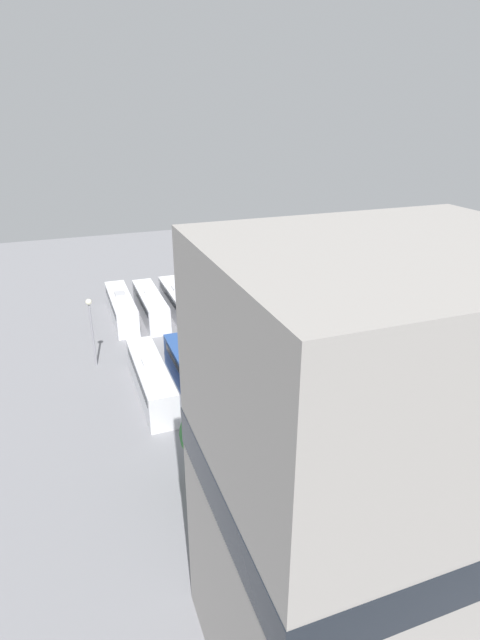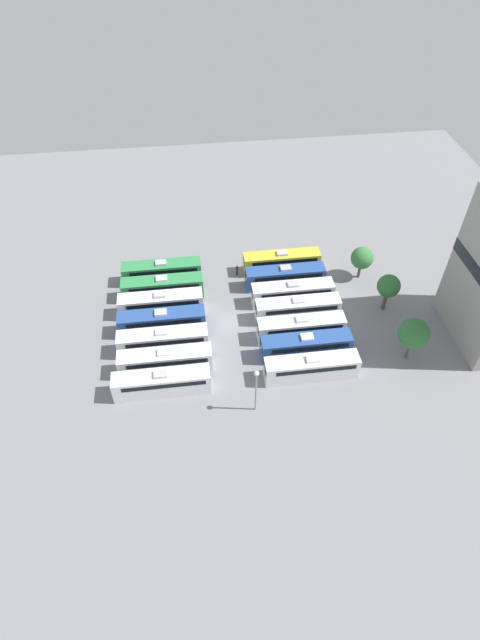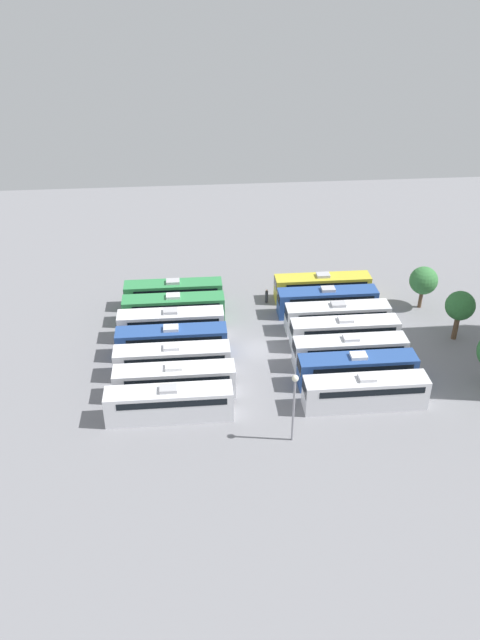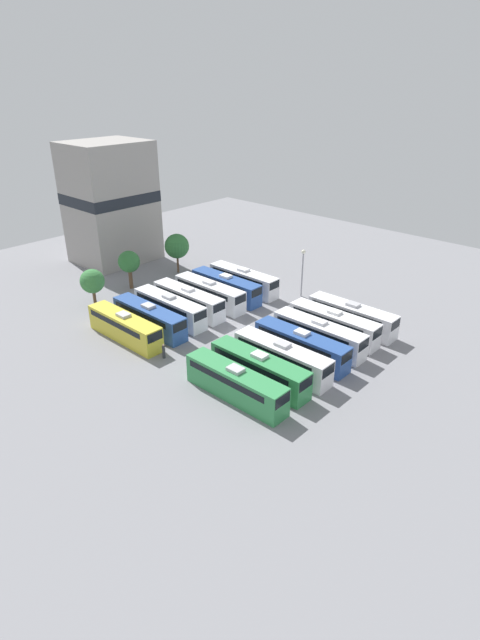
# 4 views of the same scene
# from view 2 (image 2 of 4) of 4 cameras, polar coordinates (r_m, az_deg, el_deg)

# --- Properties ---
(ground_plane) EXTENTS (111.35, 111.35, 0.00)m
(ground_plane) POSITION_cam_2_polar(r_m,az_deg,el_deg) (70.08, -1.15, -0.39)
(ground_plane) COLOR gray
(bus_0) EXTENTS (2.49, 11.85, 3.51)m
(bus_0) POSITION_cam_2_polar(r_m,az_deg,el_deg) (76.77, -8.88, 5.55)
(bus_0) COLOR #338C4C
(bus_0) RESTS_ON ground_plane
(bus_1) EXTENTS (2.49, 11.85, 3.51)m
(bus_1) POSITION_cam_2_polar(r_m,az_deg,el_deg) (73.96, -8.81, 3.76)
(bus_1) COLOR #338C4C
(bus_1) RESTS_ON ground_plane
(bus_2) EXTENTS (2.49, 11.85, 3.51)m
(bus_2) POSITION_cam_2_polar(r_m,az_deg,el_deg) (71.41, -8.99, 1.93)
(bus_2) COLOR white
(bus_2) RESTS_ON ground_plane
(bus_3) EXTENTS (2.49, 11.85, 3.51)m
(bus_3) POSITION_cam_2_polar(r_m,az_deg,el_deg) (68.79, -8.88, -0.11)
(bus_3) COLOR #284C93
(bus_3) RESTS_ON ground_plane
(bus_4) EXTENTS (2.49, 11.85, 3.51)m
(bus_4) POSITION_cam_2_polar(r_m,az_deg,el_deg) (66.26, -8.76, -2.30)
(bus_4) COLOR white
(bus_4) RESTS_ON ground_plane
(bus_5) EXTENTS (2.49, 11.85, 3.51)m
(bus_5) POSITION_cam_2_polar(r_m,az_deg,el_deg) (63.90, -8.50, -4.58)
(bus_5) COLOR white
(bus_5) RESTS_ON ground_plane
(bus_6) EXTENTS (2.49, 11.85, 3.51)m
(bus_6) POSITION_cam_2_polar(r_m,az_deg,el_deg) (61.73, -8.89, -7.05)
(bus_6) COLOR white
(bus_6) RESTS_ON ground_plane
(bus_7) EXTENTS (2.49, 11.85, 3.51)m
(bus_7) POSITION_cam_2_polar(r_m,az_deg,el_deg) (77.99, 4.79, 6.71)
(bus_7) COLOR gold
(bus_7) RESTS_ON ground_plane
(bus_8) EXTENTS (2.49, 11.85, 3.51)m
(bus_8) POSITION_cam_2_polar(r_m,az_deg,el_deg) (75.22, 5.19, 4.99)
(bus_8) COLOR #284C93
(bus_8) RESTS_ON ground_plane
(bus_9) EXTENTS (2.49, 11.85, 3.51)m
(bus_9) POSITION_cam_2_polar(r_m,az_deg,el_deg) (72.59, 6.04, 3.15)
(bus_9) COLOR silver
(bus_9) RESTS_ON ground_plane
(bus_10) EXTENTS (2.49, 11.85, 3.51)m
(bus_10) POSITION_cam_2_polar(r_m,az_deg,el_deg) (70.21, 6.63, 1.33)
(bus_10) COLOR white
(bus_10) RESTS_ON ground_plane
(bus_11) EXTENTS (2.49, 11.85, 3.51)m
(bus_11) POSITION_cam_2_polar(r_m,az_deg,el_deg) (67.61, 7.01, -0.84)
(bus_11) COLOR silver
(bus_11) RESTS_ON ground_plane
(bus_12) EXTENTS (2.49, 11.85, 3.51)m
(bus_12) POSITION_cam_2_polar(r_m,az_deg,el_deg) (65.45, 7.58, -2.89)
(bus_12) COLOR #284C93
(bus_12) RESTS_ON ground_plane
(bus_13) EXTENTS (2.49, 11.85, 3.51)m
(bus_13) POSITION_cam_2_polar(r_m,az_deg,el_deg) (63.14, 8.19, -5.34)
(bus_13) COLOR silver
(bus_13) RESTS_ON ground_plane
(worker_person) EXTENTS (0.36, 0.36, 1.79)m
(worker_person) POSITION_cam_2_polar(r_m,az_deg,el_deg) (77.40, -0.35, 5.69)
(worker_person) COLOR #333338
(worker_person) RESTS_ON ground_plane
(light_pole) EXTENTS (0.60, 0.60, 7.11)m
(light_pole) POSITION_cam_2_polar(r_m,az_deg,el_deg) (56.88, 1.87, -7.34)
(light_pole) COLOR gray
(light_pole) RESTS_ON ground_plane
(tree_0) EXTENTS (3.38, 3.38, 5.36)m
(tree_0) POSITION_cam_2_polar(r_m,az_deg,el_deg) (77.45, 13.77, 6.89)
(tree_0) COLOR brown
(tree_0) RESTS_ON ground_plane
(tree_1) EXTENTS (3.26, 3.26, 5.89)m
(tree_1) POSITION_cam_2_polar(r_m,az_deg,el_deg) (72.47, 16.62, 3.70)
(tree_1) COLOR brown
(tree_1) RESTS_ON ground_plane
(tree_2) EXTENTS (3.97, 3.97, 6.47)m
(tree_2) POSITION_cam_2_polar(r_m,az_deg,el_deg) (66.24, 19.24, -1.48)
(tree_2) COLOR brown
(tree_2) RESTS_ON ground_plane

